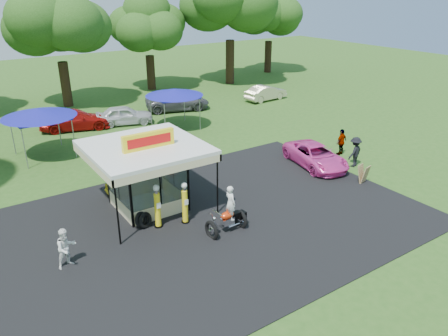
{
  "coord_description": "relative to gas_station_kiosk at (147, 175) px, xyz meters",
  "views": [
    {
      "loc": [
        -9.9,
        -13.67,
        10.6
      ],
      "look_at": [
        1.98,
        4.0,
        1.59
      ],
      "focal_mm": 35.0,
      "sensor_mm": 36.0,
      "label": 1
    }
  ],
  "objects": [
    {
      "name": "ground",
      "position": [
        2.0,
        -4.99,
        -1.78
      ],
      "size": [
        120.0,
        120.0,
        0.0
      ],
      "primitive_type": "plane",
      "color": "#2B561A",
      "rests_on": "ground"
    },
    {
      "name": "asphalt_apron",
      "position": [
        2.0,
        -2.99,
        -1.76
      ],
      "size": [
        20.0,
        14.0,
        0.04
      ],
      "primitive_type": "cube",
      "color": "black",
      "rests_on": "ground"
    },
    {
      "name": "gas_station_kiosk",
      "position": [
        0.0,
        0.0,
        0.0
      ],
      "size": [
        5.4,
        5.4,
        4.18
      ],
      "color": "white",
      "rests_on": "ground"
    },
    {
      "name": "gas_pump_left",
      "position": [
        -0.49,
        -2.1,
        -0.73
      ],
      "size": [
        0.41,
        0.41,
        2.2
      ],
      "color": "black",
      "rests_on": "ground"
    },
    {
      "name": "gas_pump_right",
      "position": [
        0.77,
        -2.45,
        -0.76
      ],
      "size": [
        0.4,
        0.4,
        2.12
      ],
      "color": "black",
      "rests_on": "ground"
    },
    {
      "name": "motorcycle",
      "position": [
        2.07,
        -4.24,
        -0.86
      ],
      "size": [
        2.02,
        1.03,
        2.37
      ],
      "rotation": [
        0.0,
        0.0,
        0.05
      ],
      "color": "black",
      "rests_on": "ground"
    },
    {
      "name": "spare_tires",
      "position": [
        -1.08,
        -1.73,
        -1.39
      ],
      "size": [
        1.0,
        0.83,
        0.81
      ],
      "rotation": [
        0.0,
        0.0,
        0.4
      ],
      "color": "black",
      "rests_on": "ground"
    },
    {
      "name": "a_frame_sign",
      "position": [
        11.47,
        -4.16,
        -1.24
      ],
      "size": [
        0.64,
        0.66,
        1.07
      ],
      "rotation": [
        0.0,
        0.0,
        0.23
      ],
      "color": "#593819",
      "rests_on": "ground"
    },
    {
      "name": "kiosk_car",
      "position": [
        -0.0,
        2.21,
        -1.3
      ],
      "size": [
        2.82,
        1.13,
        0.96
      ],
      "primitive_type": "imported",
      "rotation": [
        0.0,
        0.0,
        1.57
      ],
      "color": "yellow",
      "rests_on": "ground"
    },
    {
      "name": "pink_sedan",
      "position": [
        11.02,
        -0.78,
        -1.1
      ],
      "size": [
        3.19,
        5.27,
        1.37
      ],
      "primitive_type": "imported",
      "rotation": [
        0.0,
        0.0,
        -0.2
      ],
      "color": "#ED40A7",
      "rests_on": "ground"
    },
    {
      "name": "spectator_west",
      "position": [
        -4.89,
        -2.86,
        -0.92
      ],
      "size": [
        0.96,
        0.82,
        1.73
      ],
      "primitive_type": "imported",
      "rotation": [
        0.0,
        0.0,
        0.22
      ],
      "color": "white",
      "rests_on": "ground"
    },
    {
      "name": "spectator_east_a",
      "position": [
        12.99,
        -2.17,
        -0.83
      ],
      "size": [
        1.37,
        0.97,
        1.91
      ],
      "primitive_type": "imported",
      "rotation": [
        0.0,
        0.0,
        3.37
      ],
      "color": "black",
      "rests_on": "ground"
    },
    {
      "name": "spectator_east_b",
      "position": [
        13.87,
        -0.29,
        -0.9
      ],
      "size": [
        1.09,
        0.59,
        1.77
      ],
      "primitive_type": "imported",
      "rotation": [
        0.0,
        0.0,
        3.3
      ],
      "color": "gray",
      "rests_on": "ground"
    },
    {
      "name": "bg_car_b",
      "position": [
        0.78,
        15.14,
        -1.0
      ],
      "size": [
        5.81,
        3.57,
        1.57
      ],
      "primitive_type": "imported",
      "rotation": [
        0.0,
        0.0,
        1.3
      ],
      "color": "#9E0F0C",
      "rests_on": "ground"
    },
    {
      "name": "bg_car_c",
      "position": [
        4.47,
        14.23,
        -1.02
      ],
      "size": [
        4.83,
        3.04,
        1.53
      ],
      "primitive_type": "imported",
      "rotation": [
        0.0,
        0.0,
        1.28
      ],
      "color": "silver",
      "rests_on": "ground"
    },
    {
      "name": "bg_car_d",
      "position": [
        10.17,
        15.77,
        -0.99
      ],
      "size": [
        6.21,
        4.2,
        1.58
      ],
      "primitive_type": "imported",
      "rotation": [
        0.0,
        0.0,
        1.27
      ],
      "color": "#4F5052",
      "rests_on": "ground"
    },
    {
      "name": "bg_car_e",
      "position": [
        19.05,
        14.08,
        -1.05
      ],
      "size": [
        4.54,
        1.91,
        1.46
      ],
      "primitive_type": "imported",
      "rotation": [
        0.0,
        0.0,
        1.65
      ],
      "color": "#BDB690",
      "rests_on": "ground"
    },
    {
      "name": "tent_west",
      "position": [
        -2.64,
        10.44,
        1.17
      ],
      "size": [
        4.67,
        4.67,
        3.27
      ],
      "rotation": [
        0.0,
        0.0,
        0.05
      ],
      "color": "gray",
      "rests_on": "ground"
    },
    {
      "name": "tent_east",
      "position": [
        7.49,
        11.15,
        1.06
      ],
      "size": [
        4.49,
        4.49,
        3.14
      ],
      "rotation": [
        0.0,
        0.0,
        -0.08
      ],
      "color": "gray",
      "rests_on": "ground"
    },
    {
      "name": "oak_far_c",
      "position": [
        2.3,
        22.72,
        5.55
      ],
      "size": [
        9.81,
        9.81,
        11.56
      ],
      "color": "black",
      "rests_on": "ground"
    },
    {
      "name": "oak_far_d",
      "position": [
        11.85,
        24.82,
        4.57
      ],
      "size": [
        8.37,
        8.37,
        9.96
      ],
      "color": "black",
      "rests_on": "ground"
    },
    {
      "name": "oak_far_e",
      "position": [
        20.64,
        22.59,
        6.78
      ],
      "size": [
        11.26,
        11.26,
        13.41
      ],
      "color": "black",
      "rests_on": "ground"
    },
    {
      "name": "oak_far_f",
      "position": [
        28.6,
        25.53,
        5.01
      ],
      "size": [
        8.78,
        8.78,
        10.58
      ],
      "color": "black",
      "rests_on": "ground"
    }
  ]
}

